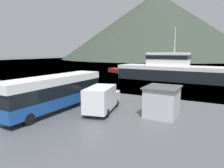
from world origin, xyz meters
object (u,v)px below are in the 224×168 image
(tour_bus, at_px, (56,91))
(small_boat, at_px, (117,70))
(fishing_boat, at_px, (178,70))
(storage_bin, at_px, (13,101))
(dock_kiosk, at_px, (162,101))
(delivery_van, at_px, (102,98))

(tour_bus, xyz_separation_m, small_boat, (-10.84, 33.21, -1.26))
(small_boat, bearing_deg, fishing_boat, -84.75)
(tour_bus, xyz_separation_m, storage_bin, (-4.58, -1.16, -1.22))
(fishing_boat, bearing_deg, storage_bin, -20.34)
(storage_bin, height_order, dock_kiosk, dock_kiosk)
(tour_bus, bearing_deg, storage_bin, -165.43)
(fishing_boat, relative_size, small_boat, 4.13)
(tour_bus, bearing_deg, delivery_van, 22.19)
(tour_bus, distance_m, delivery_van, 4.32)
(delivery_van, height_order, dock_kiosk, dock_kiosk)
(fishing_boat, distance_m, storage_bin, 28.39)
(delivery_van, bearing_deg, fishing_boat, 71.30)
(small_boat, bearing_deg, dock_kiosk, -116.00)
(tour_bus, height_order, fishing_boat, fishing_boat)
(dock_kiosk, xyz_separation_m, small_boat, (-19.78, 30.27, -0.73))
(tour_bus, height_order, small_boat, tour_bus)
(storage_bin, distance_m, small_boat, 34.94)
(delivery_van, relative_size, storage_bin, 4.54)
(delivery_van, bearing_deg, tour_bus, -171.78)
(tour_bus, bearing_deg, fishing_boat, 76.77)
(fishing_boat, bearing_deg, small_boat, -113.86)
(tour_bus, relative_size, delivery_van, 1.90)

